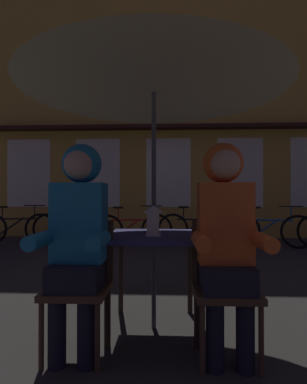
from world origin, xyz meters
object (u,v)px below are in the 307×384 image
(chair_right, at_px, (224,279))
(cafe_table, at_px, (154,247))
(chair_left, at_px, (81,278))
(person_left_hooded, at_px, (78,226))
(bicycle_nearest, at_px, (16,228))
(bicycle_third, at_px, (132,229))
(person_right_hooded, at_px, (225,227))
(bicycle_second, at_px, (72,228))
(patio_umbrella, at_px, (154,69))
(lantern, at_px, (153,220))
(bicycle_fifth, at_px, (270,230))
(bicycle_fourth, at_px, (197,229))

(chair_right, bearing_deg, cafe_table, 142.45)
(chair_left, bearing_deg, chair_right, 0.00)
(chair_right, xyz_separation_m, person_left_hooded, (-0.96, -0.06, 0.36))
(cafe_table, distance_m, bicycle_nearest, 4.99)
(cafe_table, distance_m, bicycle_third, 3.80)
(chair_right, bearing_deg, bicycle_third, 104.67)
(person_right_hooded, relative_size, bicycle_second, 0.83)
(patio_umbrella, height_order, lantern, patio_umbrella)
(person_left_hooded, relative_size, person_right_hooded, 1.00)
(bicycle_third, bearing_deg, person_right_hooded, -75.52)
(bicycle_nearest, bearing_deg, person_left_hooded, -58.84)
(bicycle_second, relative_size, bicycle_fifth, 1.02)
(chair_left, bearing_deg, bicycle_second, 108.34)
(person_left_hooded, height_order, bicycle_fifth, person_left_hooded)
(cafe_table, bearing_deg, chair_right, -37.55)
(bicycle_fourth, relative_size, bicycle_fifth, 0.99)
(bicycle_second, bearing_deg, patio_umbrella, -64.21)
(lantern, xyz_separation_m, person_right_hooded, (0.48, -0.31, -0.01))
(person_right_hooded, height_order, bicycle_fourth, person_right_hooded)
(patio_umbrella, relative_size, bicycle_third, 1.40)
(bicycle_third, xyz_separation_m, bicycle_fourth, (1.33, 0.12, 0.00))
(bicycle_fifth, bearing_deg, patio_umbrella, -120.08)
(chair_right, height_order, bicycle_third, chair_right)
(lantern, xyz_separation_m, bicycle_nearest, (-3.10, 4.02, -0.51))
(cafe_table, height_order, bicycle_second, bicycle_second)
(patio_umbrella, height_order, bicycle_fifth, patio_umbrella)
(cafe_table, distance_m, patio_umbrella, 1.42)
(bicycle_nearest, xyz_separation_m, bicycle_third, (2.50, -0.16, 0.00))
(bicycle_fourth, bearing_deg, bicycle_fifth, -4.16)
(bicycle_second, bearing_deg, person_left_hooded, -71.88)
(person_left_hooded, relative_size, bicycle_fifth, 0.85)
(bicycle_nearest, height_order, bicycle_fifth, same)
(person_right_hooded, height_order, bicycle_nearest, person_right_hooded)
(person_right_hooded, bearing_deg, chair_right, 90.00)
(chair_right, height_order, bicycle_fourth, chair_right)
(lantern, distance_m, bicycle_fifth, 4.47)
(patio_umbrella, bearing_deg, person_left_hooded, -138.43)
(bicycle_fourth, distance_m, bicycle_fifth, 1.45)
(cafe_table, bearing_deg, lantern, -89.14)
(cafe_table, distance_m, bicycle_fourth, 3.94)
(cafe_table, xyz_separation_m, person_left_hooded, (-0.48, -0.43, 0.21))
(patio_umbrella, distance_m, bicycle_second, 4.73)
(patio_umbrella, bearing_deg, bicycle_nearest, 128.44)
(bicycle_third, bearing_deg, patio_umbrella, -80.95)
(person_right_hooded, xyz_separation_m, bicycle_fifth, (1.70, 4.18, -0.50))
(bicycle_second, bearing_deg, bicycle_third, -9.93)
(chair_left, height_order, bicycle_fourth, chair_left)
(person_left_hooded, xyz_separation_m, person_right_hooded, (0.96, 0.00, 0.00))
(patio_umbrella, bearing_deg, bicycle_third, 99.05)
(person_left_hooded, bearing_deg, patio_umbrella, 41.57)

